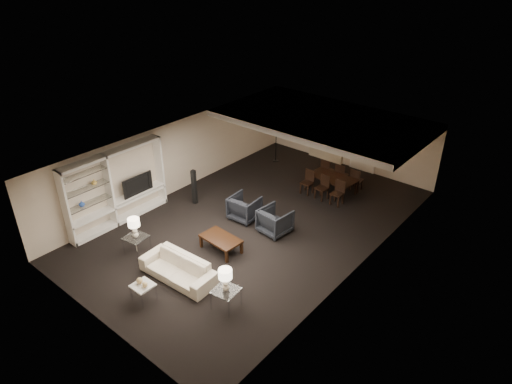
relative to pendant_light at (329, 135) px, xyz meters
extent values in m
plane|color=black|center=(-0.30, -3.50, -1.92)|extent=(11.00, 11.00, 0.00)
cube|color=silver|center=(-0.30, -3.50, 0.58)|extent=(7.00, 11.00, 0.02)
cube|color=beige|center=(-0.30, 2.00, -0.67)|extent=(7.00, 0.02, 2.50)
cube|color=beige|center=(-0.30, -9.00, -0.67)|extent=(7.00, 0.02, 2.50)
cube|color=beige|center=(-3.80, -3.50, -0.67)|extent=(0.02, 11.00, 2.50)
cube|color=beige|center=(3.20, -3.50, -0.67)|extent=(0.02, 11.00, 2.50)
cube|color=silver|center=(-0.30, 0.00, 0.48)|extent=(7.00, 4.00, 0.20)
cube|color=beige|center=(-1.20, 1.92, -0.72)|extent=(1.50, 0.12, 2.40)
cube|color=silver|center=(0.40, 1.97, -0.87)|extent=(0.90, 0.05, 2.10)
cube|color=#142D38|center=(1.80, 1.96, -0.37)|extent=(0.95, 0.04, 0.65)
cylinder|color=#D8591E|center=(0.00, 0.00, 0.00)|extent=(0.52, 0.52, 0.24)
imported|color=beige|center=(-0.15, -6.82, -1.61)|extent=(2.14, 0.93, 0.61)
imported|color=black|center=(-0.75, -3.52, -1.53)|extent=(0.89, 0.92, 0.78)
imported|color=black|center=(0.45, -3.52, -1.53)|extent=(0.91, 0.93, 0.78)
sphere|color=tan|center=(-0.25, -7.92, -1.36)|extent=(0.15, 0.15, 0.15)
sphere|color=#E7C17A|center=(-0.05, -7.92, -1.37)|extent=(0.13, 0.13, 0.13)
imported|color=black|center=(-3.58, -5.43, -0.86)|extent=(1.06, 0.14, 0.61)
imported|color=#2950B5|center=(-3.61, -7.27, -0.77)|extent=(0.17, 0.17, 0.18)
imported|color=gold|center=(-3.61, -6.77, -0.28)|extent=(0.16, 0.16, 0.17)
cube|color=black|center=(-2.65, -3.85, -1.31)|extent=(0.15, 0.15, 1.21)
imported|color=black|center=(0.41, -0.25, -1.64)|extent=(1.70, 1.06, 0.57)
camera|label=1|loc=(7.36, -12.68, 5.76)|focal=32.00mm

